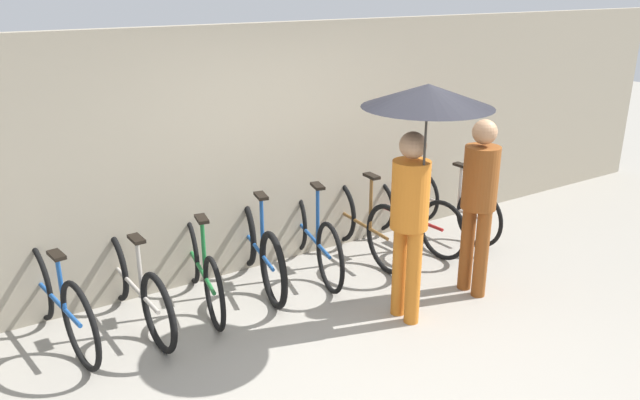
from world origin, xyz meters
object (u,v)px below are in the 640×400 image
at_px(parked_bicycle_6, 406,214).
at_px(pedestrian_leading, 421,138).
at_px(pedestrian_center, 479,195).
at_px(parked_bicycle_3, 258,248).
at_px(parked_bicycle_2, 201,268).
at_px(parked_bicycle_1, 134,285).
at_px(parked_bicycle_4, 311,235).
at_px(parked_bicycle_7, 447,204).
at_px(parked_bicycle_5, 361,222).
at_px(parked_bicycle_0, 57,300).

bearing_deg(parked_bicycle_6, pedestrian_leading, 136.01).
xyz_separation_m(parked_bicycle_6, pedestrian_center, (-0.22, -1.25, 0.63)).
bearing_deg(parked_bicycle_6, parked_bicycle_3, 83.64).
height_order(parked_bicycle_2, pedestrian_leading, pedestrian_leading).
bearing_deg(pedestrian_center, parked_bicycle_1, -23.66).
xyz_separation_m(parked_bicycle_2, pedestrian_center, (2.25, -1.19, 0.64)).
bearing_deg(pedestrian_center, parked_bicycle_3, -39.17).
xyz_separation_m(parked_bicycle_3, parked_bicycle_4, (0.62, 0.01, -0.00)).
distance_m(parked_bicycle_7, pedestrian_leading, 2.53).
xyz_separation_m(parked_bicycle_1, parked_bicycle_5, (2.48, 0.09, 0.03)).
relative_size(parked_bicycle_0, parked_bicycle_4, 0.99).
relative_size(parked_bicycle_1, parked_bicycle_5, 1.02).
distance_m(parked_bicycle_0, parked_bicycle_2, 1.24).
xyz_separation_m(parked_bicycle_3, pedestrian_leading, (0.78, -1.39, 1.28)).
xyz_separation_m(parked_bicycle_2, parked_bicycle_7, (3.09, 0.05, 0.00)).
bearing_deg(parked_bicycle_7, parked_bicycle_1, 88.99).
xyz_separation_m(parked_bicycle_0, parked_bicycle_5, (3.10, 0.05, 0.01)).
bearing_deg(parked_bicycle_5, parked_bicycle_3, 92.83).
height_order(parked_bicycle_5, pedestrian_leading, pedestrian_leading).
height_order(parked_bicycle_4, pedestrian_leading, pedestrian_leading).
relative_size(parked_bicycle_1, pedestrian_center, 1.03).
relative_size(parked_bicycle_5, parked_bicycle_6, 1.00).
height_order(parked_bicycle_2, parked_bicycle_4, parked_bicycle_4).
height_order(parked_bicycle_4, parked_bicycle_7, parked_bicycle_4).
relative_size(parked_bicycle_0, pedestrian_center, 1.02).
bearing_deg(parked_bicycle_3, parked_bicycle_6, -79.57).
bearing_deg(parked_bicycle_3, pedestrian_leading, -139.72).
bearing_deg(parked_bicycle_6, parked_bicycle_5, 82.67).
bearing_deg(pedestrian_center, parked_bicycle_0, -20.62).
distance_m(parked_bicycle_2, parked_bicycle_4, 1.24).
height_order(parked_bicycle_0, parked_bicycle_6, parked_bicycle_6).
xyz_separation_m(parked_bicycle_4, parked_bicycle_5, (0.62, -0.01, 0.01)).
relative_size(parked_bicycle_6, pedestrian_center, 1.01).
relative_size(parked_bicycle_6, parked_bicycle_7, 1.05).
relative_size(parked_bicycle_0, parked_bicycle_1, 0.98).
bearing_deg(parked_bicycle_0, parked_bicycle_7, -97.83).
bearing_deg(parked_bicycle_2, parked_bicycle_6, -79.08).
height_order(parked_bicycle_7, pedestrian_center, pedestrian_center).
distance_m(parked_bicycle_0, parked_bicycle_4, 2.48).
relative_size(parked_bicycle_1, pedestrian_leading, 0.83).
relative_size(parked_bicycle_2, parked_bicycle_7, 0.99).
bearing_deg(parked_bicycle_3, parked_bicycle_7, -79.55).
bearing_deg(parked_bicycle_6, parked_bicycle_0, 84.65).
bearing_deg(parked_bicycle_2, parked_bicycle_3, -73.68).
height_order(parked_bicycle_3, pedestrian_leading, pedestrian_leading).
xyz_separation_m(parked_bicycle_2, parked_bicycle_3, (0.62, 0.07, 0.02)).
bearing_deg(parked_bicycle_7, parked_bicycle_6, 87.50).
bearing_deg(pedestrian_leading, pedestrian_center, -172.57).
bearing_deg(parked_bicycle_5, parked_bicycle_6, -88.62).
height_order(pedestrian_leading, pedestrian_center, pedestrian_leading).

